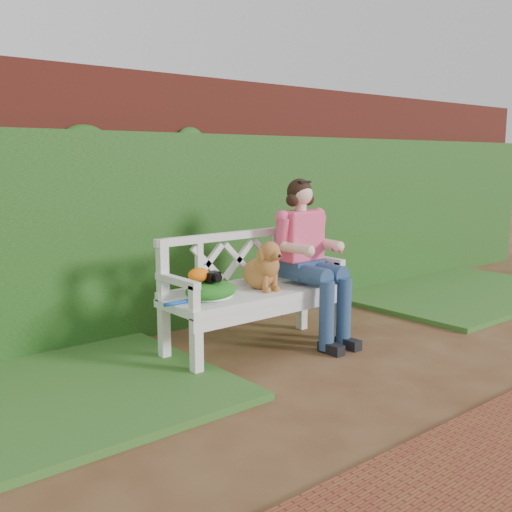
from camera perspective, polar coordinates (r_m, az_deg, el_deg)
ground at (r=4.65m, az=11.30°, el=-9.58°), size 60.00×60.00×0.00m
brick_wall at (r=5.79m, az=-3.13°, el=5.43°), size 10.00×0.30×2.20m
ivy_hedge at (r=5.64m, az=-1.78°, el=2.79°), size 10.00×0.18×1.70m
grass_left at (r=4.06m, az=-22.61°, el=-12.57°), size 2.60×2.00×0.05m
grass_right at (r=7.04m, az=17.99°, el=-3.17°), size 2.60×2.00×0.05m
garden_bench at (r=4.68m, az=0.00°, el=-6.17°), size 1.62×0.72×0.48m
seated_woman at (r=4.90m, az=4.59°, el=-0.78°), size 0.64×0.79×1.27m
dog at (r=4.63m, az=0.58°, el=-0.82°), size 0.27×0.36×0.39m
tennis_racket at (r=4.36m, az=-4.43°, el=-3.92°), size 0.64×0.40×0.03m
green_bag at (r=4.35m, az=-4.31°, el=-3.23°), size 0.42×0.34×0.14m
camera_item at (r=4.30m, az=-4.18°, el=-1.97°), size 0.11×0.09×0.07m
baseball_glove at (r=4.28m, az=-5.48°, el=-1.80°), size 0.20×0.17×0.10m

